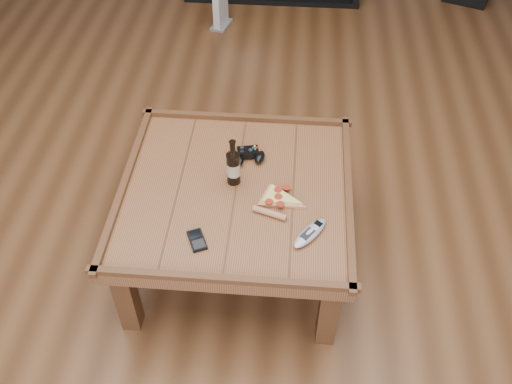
# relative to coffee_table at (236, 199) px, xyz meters

# --- Properties ---
(ground) EXTENTS (6.00, 6.00, 0.00)m
(ground) POSITION_rel_coffee_table_xyz_m (0.00, 0.00, -0.39)
(ground) COLOR #492914
(ground) RESTS_ON ground
(coffee_table) EXTENTS (1.03, 1.03, 0.48)m
(coffee_table) POSITION_rel_coffee_table_xyz_m (0.00, 0.00, 0.00)
(coffee_table) COLOR #5B2C1A
(coffee_table) RESTS_ON ground
(beer_bottle) EXTENTS (0.06, 0.06, 0.23)m
(beer_bottle) POSITION_rel_coffee_table_xyz_m (-0.01, 0.05, 0.15)
(beer_bottle) COLOR black
(beer_bottle) RESTS_ON coffee_table
(game_controller) EXTENTS (0.17, 0.13, 0.05)m
(game_controller) POSITION_rel_coffee_table_xyz_m (0.04, 0.20, 0.08)
(game_controller) COLOR black
(game_controller) RESTS_ON coffee_table
(pizza_slice) EXTENTS (0.23, 0.30, 0.03)m
(pizza_slice) POSITION_rel_coffee_table_xyz_m (0.18, -0.06, 0.07)
(pizza_slice) COLOR #AF784C
(pizza_slice) RESTS_ON coffee_table
(smartphone) EXTENTS (0.10, 0.12, 0.01)m
(smartphone) POSITION_rel_coffee_table_xyz_m (-0.12, -0.30, 0.07)
(smartphone) COLOR black
(smartphone) RESTS_ON coffee_table
(remote_control) EXTENTS (0.16, 0.19, 0.03)m
(remote_control) POSITION_rel_coffee_table_xyz_m (0.32, -0.24, 0.07)
(remote_control) COLOR #9A9EA7
(remote_control) RESTS_ON coffee_table
(game_console) EXTENTS (0.16, 0.22, 0.25)m
(game_console) POSITION_rel_coffee_table_xyz_m (-0.36, 2.18, -0.28)
(game_console) COLOR gray
(game_console) RESTS_ON ground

